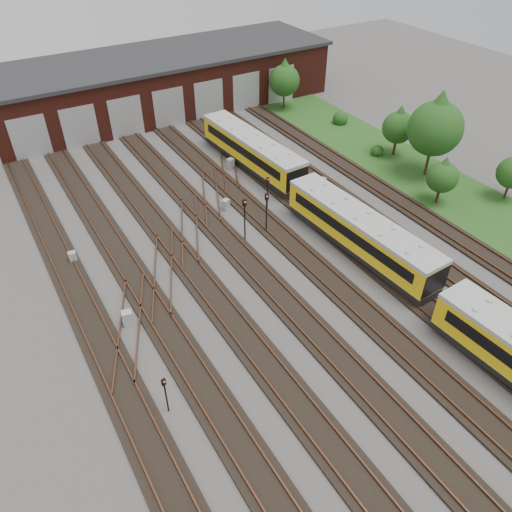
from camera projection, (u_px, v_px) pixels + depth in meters
ground at (334, 317)px, 33.12m from camera, size 120.00×120.00×0.00m
track_network at (327, 312)px, 33.38m from camera, size 30.40×70.00×0.33m
maintenance_shed at (124, 88)px, 58.08m from camera, size 51.00×12.50×6.35m
grass_verge at (427, 180)px, 47.56m from camera, size 8.00×55.00×0.05m
metro_train at (360, 232)px, 37.67m from camera, size 3.33×46.45×2.96m
signal_mast_0 at (165, 391)px, 26.37m from camera, size 0.25×0.24×2.74m
signal_mast_1 at (245, 215)px, 38.43m from camera, size 0.29×0.27×3.83m
signal_mast_2 at (267, 189)px, 42.42m from camera, size 0.27×0.25×3.08m
signal_mast_3 at (267, 208)px, 39.36m from camera, size 0.30×0.29×3.67m
relay_cabinet_0 at (128, 318)px, 32.31m from camera, size 0.76×0.68×1.10m
relay_cabinet_1 at (73, 257)px, 37.49m from camera, size 0.57×0.48×0.91m
relay_cabinet_2 at (226, 205)px, 43.25m from camera, size 0.72×0.67×0.97m
relay_cabinet_3 at (322, 183)px, 46.17m from camera, size 0.71×0.64×0.98m
relay_cabinet_4 at (230, 164)px, 49.06m from camera, size 0.76×0.68×1.07m
tree_0 at (285, 77)px, 59.21m from camera, size 3.65×3.65×6.05m
tree_1 at (399, 124)px, 49.65m from camera, size 3.19×3.19×5.29m
tree_2 at (437, 122)px, 45.14m from camera, size 5.02×5.02×8.33m
tree_3 at (443, 174)px, 42.64m from camera, size 2.71×2.71×4.49m
bush_1 at (377, 149)px, 51.30m from camera, size 1.29×1.29×1.29m
bush_2 at (341, 116)px, 57.49m from camera, size 1.73×1.73×1.73m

